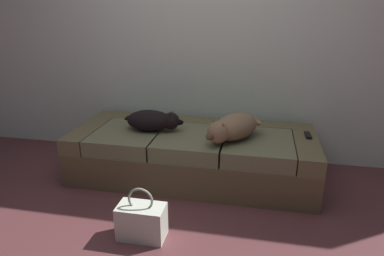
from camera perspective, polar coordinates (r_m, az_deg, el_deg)
The scene contains 7 objects.
ground_plane at distance 2.38m, azimuth -5.33°, elevation -19.64°, with size 10.00×10.00×0.00m, color brown.
back_wall at distance 3.46m, azimuth 2.16°, elevation 17.89°, with size 6.40×0.10×2.80m, color silver.
couch at distance 3.17m, azimuth 0.19°, elevation -4.30°, with size 2.15×0.90×0.44m.
dog_dark at distance 3.10m, azimuth -6.43°, elevation 1.24°, with size 0.55×0.26×0.19m.
dog_tan at distance 2.88m, azimuth 6.75°, elevation 0.09°, with size 0.49×0.59×0.22m.
tv_remote at distance 3.13m, azimuth 18.61°, elevation -1.13°, with size 0.04×0.15×0.02m, color black.
handbag at distance 2.44m, azimuth -8.32°, elevation -14.96°, with size 0.32×0.18×0.38m.
Camera 1 is at (0.57, -1.75, 1.50)m, focal length 32.27 mm.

